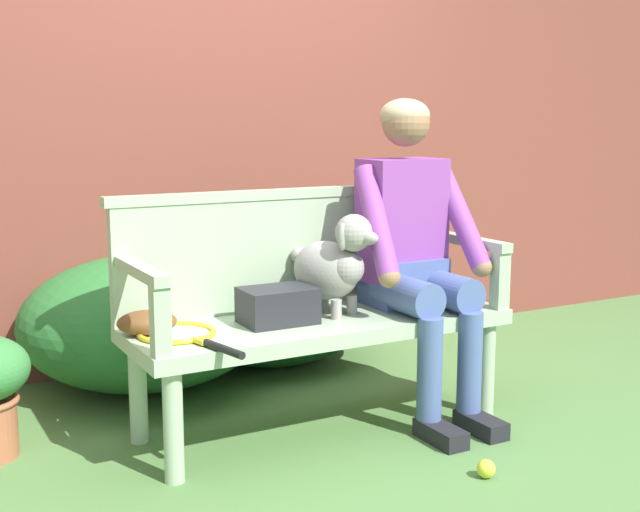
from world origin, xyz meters
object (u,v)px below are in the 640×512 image
dog_on_bench (333,264)px  garden_bench (320,333)px  person_seated (413,244)px  sports_bag (278,305)px  tennis_ball (486,469)px  tennis_racket (181,334)px  baseball_glove (147,322)px

dog_on_bench → garden_bench: bearing=-166.0°
person_seated → sports_bag: 0.65m
person_seated → sports_bag: (-0.62, 0.02, -0.20)m
dog_on_bench → tennis_ball: (0.21, -0.72, -0.64)m
person_seated → tennis_racket: person_seated is taller
tennis_racket → sports_bag: (0.40, 0.02, 0.06)m
tennis_ball → garden_bench: bearing=111.6°
tennis_racket → person_seated: bearing=-0.2°
dog_on_bench → sports_bag: dog_on_bench is taller
person_seated → dog_on_bench: (-0.36, 0.04, -0.06)m
tennis_racket → baseball_glove: 0.14m
baseball_glove → tennis_ball: 1.33m
sports_bag → person_seated: bearing=-1.7°
person_seated → dog_on_bench: bearing=174.4°
garden_bench → sports_bag: size_ratio=5.51×
tennis_racket → baseball_glove: bearing=135.5°
tennis_racket → tennis_ball: bearing=-38.5°
dog_on_bench → tennis_racket: bearing=-177.2°
dog_on_bench → tennis_racket: size_ratio=0.72×
dog_on_bench → baseball_glove: (-0.76, 0.06, -0.16)m
dog_on_bench → sports_bag: size_ratio=1.49×
baseball_glove → sports_bag: size_ratio=0.79×
dog_on_bench → tennis_ball: 0.99m
baseball_glove → person_seated: bearing=8.2°
sports_bag → dog_on_bench: bearing=3.7°
person_seated → tennis_ball: bearing=-102.8°
garden_bench → dog_on_bench: dog_on_bench is taller
garden_bench → tennis_ball: bearing=-68.4°
dog_on_bench → tennis_ball: size_ratio=6.33×
baseball_glove → tennis_ball: bearing=-26.0°
person_seated → tennis_ball: size_ratio=20.19×
dog_on_bench → person_seated: bearing=-5.6°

